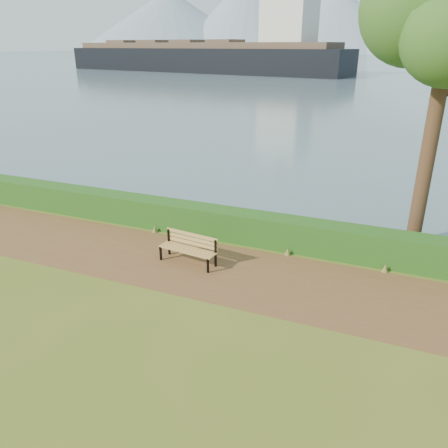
% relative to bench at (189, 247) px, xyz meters
% --- Properties ---
extents(ground, '(140.00, 140.00, 0.00)m').
position_rel_bench_xyz_m(ground, '(1.04, -0.46, -0.52)').
color(ground, '#52621C').
rests_on(ground, ground).
extents(path, '(40.00, 3.40, 0.01)m').
position_rel_bench_xyz_m(path, '(1.04, -0.16, -0.52)').
color(path, brown).
rests_on(path, ground).
extents(hedge, '(32.00, 0.85, 1.00)m').
position_rel_bench_xyz_m(hedge, '(1.04, 2.14, -0.02)').
color(hedge, '#134313').
rests_on(hedge, ground).
extents(water, '(700.00, 510.00, 0.00)m').
position_rel_bench_xyz_m(water, '(1.04, 259.54, -0.52)').
color(water, '#44596D').
rests_on(water, ground).
extents(mountains, '(585.00, 190.00, 70.00)m').
position_rel_bench_xyz_m(mountains, '(-8.13, 405.59, 27.17)').
color(mountains, gray).
rests_on(mountains, ground).
extents(bench, '(1.85, 0.74, 0.90)m').
position_rel_bench_xyz_m(bench, '(0.00, 0.00, 0.00)').
color(bench, black).
rests_on(bench, ground).
extents(cargo_ship, '(75.50, 25.66, 22.65)m').
position_rel_bench_xyz_m(cargo_ship, '(-40.44, 90.43, 2.86)').
color(cargo_ship, black).
rests_on(cargo_ship, ground).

